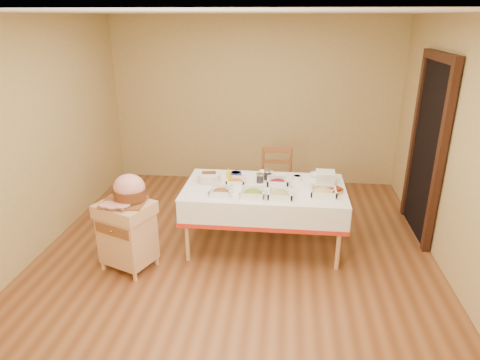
% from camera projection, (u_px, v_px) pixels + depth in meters
% --- Properties ---
extents(room_shell, '(5.00, 5.00, 5.00)m').
position_uv_depth(room_shell, '(235.00, 148.00, 4.40)').
color(room_shell, brown).
rests_on(room_shell, ground).
extents(doorway, '(0.09, 1.10, 2.20)m').
position_uv_depth(doorway, '(428.00, 147.00, 5.08)').
color(doorway, black).
rests_on(doorway, ground).
extents(dining_table, '(1.82, 1.02, 0.76)m').
position_uv_depth(dining_table, '(264.00, 200.00, 4.90)').
color(dining_table, '#E1AE7C').
rests_on(dining_table, ground).
extents(butcher_cart, '(0.66, 0.61, 0.76)m').
position_uv_depth(butcher_cart, '(127.00, 232.00, 4.53)').
color(butcher_cart, '#E1AE7C').
rests_on(butcher_cart, ground).
extents(dining_chair, '(0.45, 0.43, 0.96)m').
position_uv_depth(dining_chair, '(277.00, 183.00, 5.67)').
color(dining_chair, brown).
rests_on(dining_chair, ground).
extents(ham_on_board, '(0.46, 0.44, 0.31)m').
position_uv_depth(ham_on_board, '(129.00, 191.00, 4.39)').
color(ham_on_board, brown).
rests_on(ham_on_board, butcher_cart).
extents(serving_dish_a, '(0.24, 0.23, 0.10)m').
position_uv_depth(serving_dish_a, '(221.00, 192.00, 4.62)').
color(serving_dish_a, white).
rests_on(serving_dish_a, dining_table).
extents(serving_dish_b, '(0.27, 0.27, 0.11)m').
position_uv_depth(serving_dish_b, '(253.00, 193.00, 4.58)').
color(serving_dish_b, white).
rests_on(serving_dish_b, dining_table).
extents(serving_dish_c, '(0.26, 0.26, 0.11)m').
position_uv_depth(serving_dish_c, '(280.00, 194.00, 4.55)').
color(serving_dish_c, white).
rests_on(serving_dish_c, dining_table).
extents(serving_dish_d, '(0.28, 0.28, 0.10)m').
position_uv_depth(serving_dish_d, '(323.00, 192.00, 4.62)').
color(serving_dish_d, white).
rests_on(serving_dish_d, dining_table).
extents(serving_dish_e, '(0.22, 0.21, 0.10)m').
position_uv_depth(serving_dish_e, '(236.00, 182.00, 4.90)').
color(serving_dish_e, white).
rests_on(serving_dish_e, dining_table).
extents(serving_dish_f, '(0.25, 0.24, 0.12)m').
position_uv_depth(serving_dish_f, '(278.00, 182.00, 4.88)').
color(serving_dish_f, white).
rests_on(serving_dish_f, dining_table).
extents(small_bowl_left, '(0.11, 0.11, 0.05)m').
position_uv_depth(small_bowl_left, '(207.00, 173.00, 5.17)').
color(small_bowl_left, white).
rests_on(small_bowl_left, dining_table).
extents(small_bowl_mid, '(0.13, 0.13, 0.06)m').
position_uv_depth(small_bowl_mid, '(236.00, 174.00, 5.13)').
color(small_bowl_mid, navy).
rests_on(small_bowl_mid, dining_table).
extents(small_bowl_right, '(0.11, 0.11, 0.05)m').
position_uv_depth(small_bowl_right, '(297.00, 178.00, 5.03)').
color(small_bowl_right, white).
rests_on(small_bowl_right, dining_table).
extents(bowl_white_imported, '(0.19, 0.19, 0.04)m').
position_uv_depth(bowl_white_imported, '(266.00, 173.00, 5.20)').
color(bowl_white_imported, white).
rests_on(bowl_white_imported, dining_table).
extents(bowl_small_imported, '(0.17, 0.17, 0.04)m').
position_uv_depth(bowl_small_imported, '(315.00, 175.00, 5.14)').
color(bowl_small_imported, white).
rests_on(bowl_small_imported, dining_table).
extents(preserve_jar_left, '(0.08, 0.08, 0.11)m').
position_uv_depth(preserve_jar_left, '(260.00, 178.00, 4.95)').
color(preserve_jar_left, silver).
rests_on(preserve_jar_left, dining_table).
extents(preserve_jar_right, '(0.10, 0.10, 0.12)m').
position_uv_depth(preserve_jar_right, '(268.00, 175.00, 5.04)').
color(preserve_jar_right, silver).
rests_on(preserve_jar_right, dining_table).
extents(mustard_bottle, '(0.06, 0.06, 0.19)m').
position_uv_depth(mustard_bottle, '(229.00, 177.00, 4.91)').
color(mustard_bottle, yellow).
rests_on(mustard_bottle, dining_table).
extents(bread_basket, '(0.26, 0.26, 0.12)m').
position_uv_depth(bread_basket, '(209.00, 178.00, 4.97)').
color(bread_basket, silver).
rests_on(bread_basket, dining_table).
extents(plate_stack, '(0.21, 0.21, 0.12)m').
position_uv_depth(plate_stack, '(325.00, 177.00, 4.98)').
color(plate_stack, white).
rests_on(plate_stack, dining_table).
extents(brass_platter, '(0.32, 0.23, 0.04)m').
position_uv_depth(brass_platter, '(329.00, 189.00, 4.72)').
color(brass_platter, gold).
rests_on(brass_platter, dining_table).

